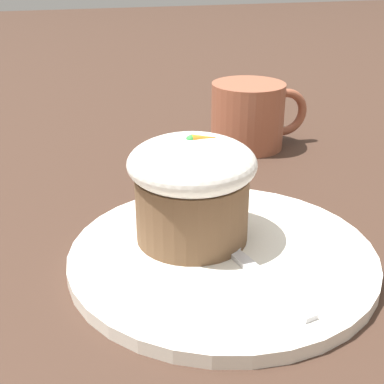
# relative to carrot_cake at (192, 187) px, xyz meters

# --- Properties ---
(ground_plane) EXTENTS (4.00, 4.00, 0.00)m
(ground_plane) POSITION_rel_carrot_cake_xyz_m (0.02, -0.03, -0.06)
(ground_plane) COLOR #3D281E
(dessert_plate) EXTENTS (0.24, 0.24, 0.01)m
(dessert_plate) POSITION_rel_carrot_cake_xyz_m (0.02, -0.03, -0.05)
(dessert_plate) COLOR white
(dessert_plate) RESTS_ON ground_plane
(carrot_cake) EXTENTS (0.10, 0.10, 0.09)m
(carrot_cake) POSITION_rel_carrot_cake_xyz_m (0.00, 0.00, 0.00)
(carrot_cake) COLOR brown
(carrot_cake) RESTS_ON dessert_plate
(spoon) EXTENTS (0.05, 0.13, 0.01)m
(spoon) POSITION_rel_carrot_cake_xyz_m (0.02, -0.04, -0.04)
(spoon) COLOR silver
(spoon) RESTS_ON dessert_plate
(coffee_cup) EXTENTS (0.13, 0.09, 0.08)m
(coffee_cup) POSITION_rel_carrot_cake_xyz_m (0.14, 0.22, -0.02)
(coffee_cup) COLOR #9E563D
(coffee_cup) RESTS_ON ground_plane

